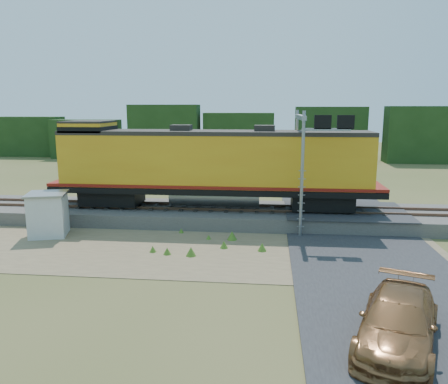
# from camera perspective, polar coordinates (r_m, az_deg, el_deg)

# --- Properties ---
(ground) EXTENTS (140.00, 140.00, 0.00)m
(ground) POSITION_cam_1_polar(r_m,az_deg,el_deg) (20.94, -1.15, -8.03)
(ground) COLOR #475123
(ground) RESTS_ON ground
(ballast) EXTENTS (70.00, 5.00, 0.80)m
(ballast) POSITION_cam_1_polar(r_m,az_deg,el_deg) (26.55, 0.45, -3.00)
(ballast) COLOR slate
(ballast) RESTS_ON ground
(rails) EXTENTS (70.00, 1.54, 0.16)m
(rails) POSITION_cam_1_polar(r_m,az_deg,el_deg) (26.44, 0.45, -1.99)
(rails) COLOR brown
(rails) RESTS_ON ballast
(dirt_shoulder) EXTENTS (26.00, 8.00, 0.03)m
(dirt_shoulder) POSITION_cam_1_polar(r_m,az_deg,el_deg) (21.73, -6.27, -7.34)
(dirt_shoulder) COLOR #8C7754
(dirt_shoulder) RESTS_ON ground
(road) EXTENTS (7.00, 66.00, 0.86)m
(road) POSITION_cam_1_polar(r_m,az_deg,el_deg) (21.94, 17.73, -7.43)
(road) COLOR #38383A
(road) RESTS_ON ground
(tree_line_north) EXTENTS (130.00, 3.00, 6.50)m
(tree_line_north) POSITION_cam_1_polar(r_m,az_deg,el_deg) (57.82, 3.54, 7.27)
(tree_line_north) COLOR #1C3513
(tree_line_north) RESTS_ON ground
(weed_clumps) EXTENTS (15.00, 6.20, 0.56)m
(weed_clumps) POSITION_cam_1_polar(r_m,az_deg,el_deg) (21.73, -10.39, -7.50)
(weed_clumps) COLOR #497521
(weed_clumps) RESTS_ON ground
(locomotive) EXTENTS (19.65, 3.00, 5.07)m
(locomotive) POSITION_cam_1_polar(r_m,az_deg,el_deg) (26.10, -1.89, 3.59)
(locomotive) COLOR black
(locomotive) RESTS_ON rails
(shed) EXTENTS (2.45, 2.45, 2.36)m
(shed) POSITION_cam_1_polar(r_m,az_deg,el_deg) (25.23, -21.98, -2.71)
(shed) COLOR silver
(shed) RESTS_ON ground
(signal_gantry) EXTENTS (2.64, 6.20, 6.66)m
(signal_gantry) POSITION_cam_1_polar(r_m,az_deg,el_deg) (25.14, 10.70, 6.70)
(signal_gantry) COLOR gray
(signal_gantry) RESTS_ON ground
(car) EXTENTS (3.72, 5.47, 1.47)m
(car) POSITION_cam_1_polar(r_m,az_deg,el_deg) (14.09, 21.78, -15.47)
(car) COLOR #915F35
(car) RESTS_ON ground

